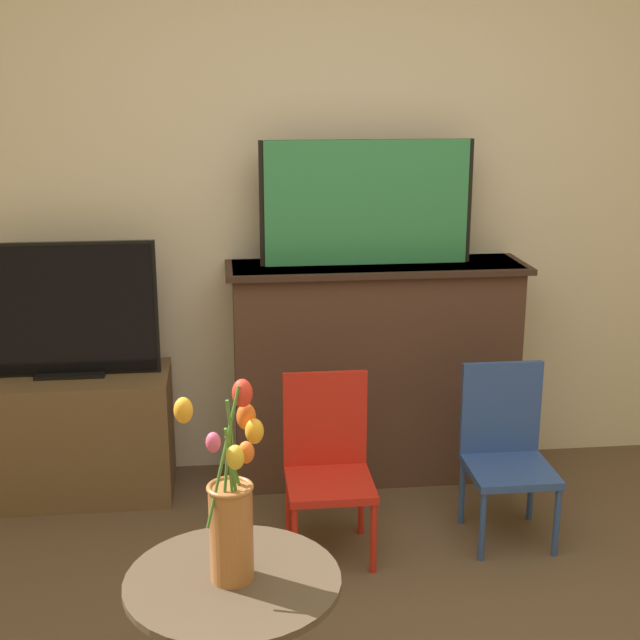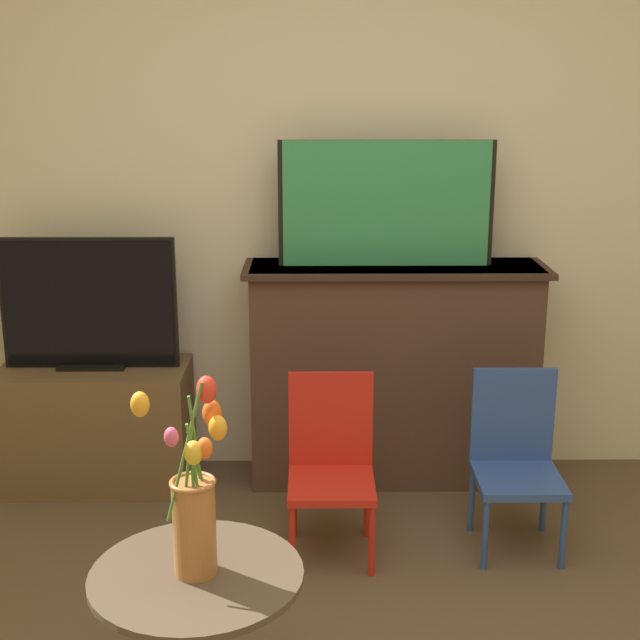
% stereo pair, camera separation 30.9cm
% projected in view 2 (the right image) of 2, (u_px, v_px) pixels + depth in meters
% --- Properties ---
extents(wall_back, '(8.00, 0.06, 2.70)m').
position_uv_depth(wall_back, '(359.00, 174.00, 3.91)').
color(wall_back, beige).
rests_on(wall_back, ground).
extents(fireplace_mantel, '(1.30, 0.37, 0.98)m').
position_uv_depth(fireplace_mantel, '(393.00, 371.00, 3.94)').
color(fireplace_mantel, '#4C3328').
rests_on(fireplace_mantel, ground).
extents(painting, '(0.91, 0.03, 0.53)m').
position_uv_depth(painting, '(386.00, 204.00, 3.75)').
color(painting, black).
rests_on(painting, fireplace_mantel).
extents(tv_stand, '(0.82, 0.41, 0.54)m').
position_uv_depth(tv_stand, '(97.00, 426.00, 3.94)').
color(tv_stand, brown).
rests_on(tv_stand, ground).
extents(tv_monitor, '(0.75, 0.12, 0.57)m').
position_uv_depth(tv_monitor, '(89.00, 305.00, 3.80)').
color(tv_monitor, black).
rests_on(tv_monitor, tv_stand).
extents(chair_red, '(0.32, 0.32, 0.69)m').
position_uv_depth(chair_red, '(331.00, 459.00, 3.37)').
color(chair_red, red).
rests_on(chair_red, ground).
extents(chair_blue, '(0.32, 0.32, 0.69)m').
position_uv_depth(chair_blue, '(515.00, 454.00, 3.42)').
color(chair_blue, '#2D4C99').
rests_on(chair_blue, ground).
extents(side_table, '(0.56, 0.56, 0.53)m').
position_uv_depth(side_table, '(199.00, 633.00, 2.37)').
color(side_table, '#4C3D2D').
rests_on(side_table, ground).
extents(vase_tulips, '(0.21, 0.21, 0.53)m').
position_uv_depth(vase_tulips, '(195.00, 502.00, 2.26)').
color(vase_tulips, '#AD6B38').
rests_on(vase_tulips, side_table).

